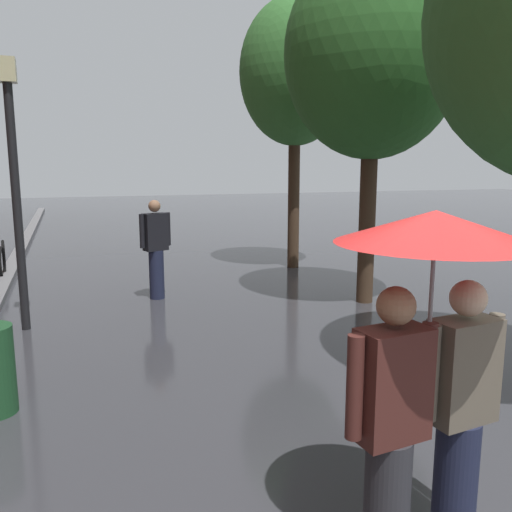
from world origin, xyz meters
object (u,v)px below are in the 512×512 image
object	(u,v)px
couple_under_umbrella	(430,338)
street_lamp_post	(14,174)
street_tree_2	(295,73)
pedestrian_walking_midground	(156,249)
street_tree_1	(373,54)

from	to	relation	value
couple_under_umbrella	street_lamp_post	bearing A→B (deg)	113.97
street_tree_2	pedestrian_walking_midground	bearing A→B (deg)	-151.78
street_tree_1	street_tree_2	world-z (taller)	street_tree_2
street_tree_2	street_lamp_post	world-z (taller)	street_tree_2
street_tree_2	pedestrian_walking_midground	xyz separation A→B (m)	(-3.46, -1.86, -3.43)
street_tree_2	pedestrian_walking_midground	distance (m)	5.22
street_lamp_post	pedestrian_walking_midground	world-z (taller)	street_lamp_post
street_tree_1	couple_under_umbrella	xyz separation A→B (m)	(-2.90, -5.32, -2.71)
pedestrian_walking_midground	street_tree_2	bearing A→B (deg)	28.22
couple_under_umbrella	pedestrian_walking_midground	bearing A→B (deg)	93.67
couple_under_umbrella	street_tree_1	bearing A→B (deg)	61.37
couple_under_umbrella	street_lamp_post	distance (m)	6.23
street_tree_2	street_lamp_post	distance (m)	6.64
street_tree_1	couple_under_umbrella	distance (m)	6.64
street_tree_1	pedestrian_walking_midground	world-z (taller)	street_tree_1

